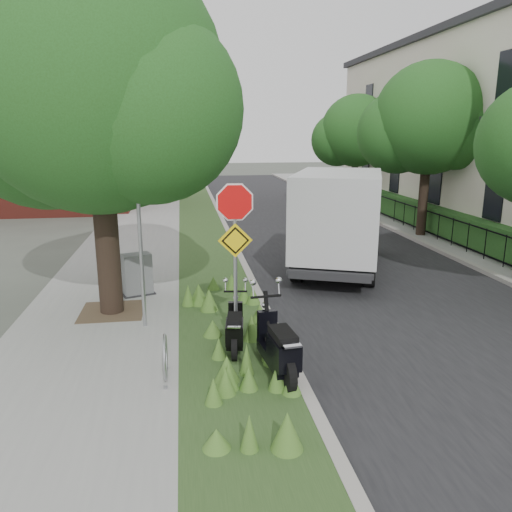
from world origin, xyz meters
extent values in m
plane|color=#4C5147|center=(0.00, 0.00, 0.00)|extent=(120.00, 120.00, 0.00)
cube|color=gray|center=(-4.25, 10.00, 0.06)|extent=(3.50, 60.00, 0.12)
cube|color=#2D481F|center=(-1.50, 10.00, 0.06)|extent=(2.00, 60.00, 0.12)
cube|color=#9E9991|center=(-0.50, 10.00, 0.07)|extent=(0.20, 60.00, 0.13)
cube|color=black|center=(3.00, 10.00, 0.01)|extent=(7.00, 60.00, 0.01)
cube|color=#9E9991|center=(6.50, 10.00, 0.07)|extent=(0.20, 60.00, 0.13)
cube|color=gray|center=(8.20, 10.00, 0.06)|extent=(3.20, 60.00, 0.12)
cylinder|color=black|center=(-4.00, 2.80, 2.36)|extent=(0.52, 0.52, 4.48)
sphere|color=#224D19|center=(-4.00, 2.80, 5.08)|extent=(5.40, 5.40, 5.40)
sphere|color=#224D19|center=(-5.21, 3.61, 4.41)|extent=(4.05, 4.05, 4.05)
sphere|color=#224D19|center=(-2.92, 2.12, 4.54)|extent=(3.78, 3.78, 3.78)
cube|color=#473828|center=(-4.00, 2.80, 0.12)|extent=(1.40, 1.40, 0.01)
cylinder|color=#A5A8AD|center=(-3.20, 1.80, 2.12)|extent=(0.08, 0.08, 4.00)
torus|color=#A5A8AD|center=(-2.70, -0.60, 0.50)|extent=(0.05, 0.77, 0.77)
cube|color=#A5A8AD|center=(-2.70, -0.96, 0.14)|extent=(0.06, 0.06, 0.04)
cube|color=#A5A8AD|center=(-2.70, -0.24, 0.14)|extent=(0.06, 0.06, 0.04)
cylinder|color=#A5A8AD|center=(-1.40, 0.60, 1.62)|extent=(0.07, 0.07, 3.00)
cylinder|color=red|center=(-1.40, 0.57, 2.87)|extent=(0.86, 0.03, 0.86)
cylinder|color=white|center=(-1.40, 0.58, 2.87)|extent=(0.94, 0.02, 0.94)
cube|color=yellow|center=(-1.40, 0.57, 2.17)|extent=(0.64, 0.03, 0.64)
cube|color=black|center=(7.20, 10.00, 1.07)|extent=(0.04, 24.00, 0.04)
cube|color=black|center=(7.20, 10.00, 0.27)|extent=(0.04, 24.00, 0.04)
cylinder|color=black|center=(7.20, 10.00, 0.62)|extent=(0.03, 0.03, 1.00)
cube|color=#184318|center=(7.90, 10.00, 0.67)|extent=(1.00, 24.00, 1.10)
cube|color=#2D2D33|center=(7.95, 10.00, 4.30)|extent=(0.25, 26.00, 0.60)
cube|color=maroon|center=(-9.50, 22.00, 4.00)|extent=(9.00, 10.00, 8.00)
cube|color=#9E9991|center=(-9.50, 22.00, 8.10)|extent=(9.40, 10.40, 0.40)
cylinder|color=black|center=(7.00, 10.00, 2.14)|extent=(0.36, 0.36, 4.03)
sphere|color=#224D19|center=(7.00, 10.00, 4.58)|extent=(4.20, 4.20, 4.20)
sphere|color=#224D19|center=(6.05, 10.63, 4.06)|extent=(3.15, 3.15, 3.15)
sphere|color=#224D19|center=(7.84, 9.47, 4.16)|extent=(2.94, 2.94, 2.94)
cylinder|color=black|center=(7.00, 18.00, 1.94)|extent=(0.36, 0.36, 3.64)
sphere|color=#224D19|center=(7.00, 18.00, 4.15)|extent=(3.80, 3.80, 3.80)
sphere|color=#224D19|center=(6.14, 18.57, 3.67)|extent=(2.85, 2.85, 2.85)
sphere|color=#224D19|center=(7.76, 17.52, 3.77)|extent=(2.66, 2.66, 2.66)
cylinder|color=black|center=(-1.36, 1.00, 0.35)|extent=(0.16, 0.47, 0.46)
cylinder|color=black|center=(-1.50, -0.08, 0.35)|extent=(0.16, 0.47, 0.46)
cube|color=black|center=(-1.44, 0.41, 0.37)|extent=(0.43, 1.04, 0.16)
cube|color=black|center=(-1.48, 0.11, 0.58)|extent=(0.39, 0.61, 0.35)
cube|color=black|center=(-1.47, 0.15, 0.81)|extent=(0.33, 0.56, 0.11)
cylinder|color=black|center=(-0.94, 0.01, 0.40)|extent=(0.19, 0.57, 0.56)
cylinder|color=black|center=(-0.78, -1.31, 0.40)|extent=(0.19, 0.57, 0.56)
cube|color=black|center=(-0.86, -0.70, 0.42)|extent=(0.50, 1.27, 0.19)
cube|color=black|center=(-0.81, -1.07, 0.68)|extent=(0.46, 0.74, 0.43)
cube|color=black|center=(-0.82, -1.02, 0.96)|extent=(0.39, 0.68, 0.13)
cube|color=#262628|center=(2.28, 5.92, 0.53)|extent=(3.99, 5.92, 0.19)
cube|color=#B7BABC|center=(3.07, 7.91, 1.42)|extent=(2.53, 2.15, 1.67)
cube|color=silver|center=(2.07, 5.38, 1.84)|extent=(3.60, 4.54, 2.30)
cube|color=#262628|center=(-3.52, 4.00, 0.14)|extent=(0.91, 0.76, 0.03)
cube|color=slate|center=(-3.52, 4.00, 0.64)|extent=(0.80, 0.65, 1.04)
camera|label=1|loc=(-2.33, -8.28, 4.10)|focal=35.00mm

